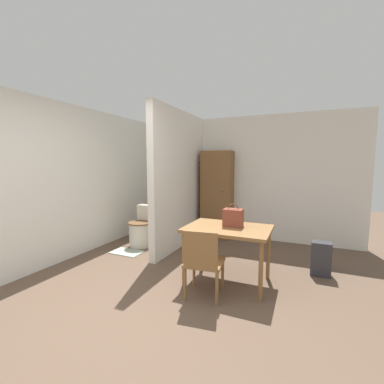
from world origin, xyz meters
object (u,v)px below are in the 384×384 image
Objects in this scene: dining_table at (228,233)px; handbag at (233,218)px; wooden_cabinet at (217,195)px; space_heater at (321,259)px; toilet at (142,229)px; wooden_chair at (203,261)px.

dining_table is 3.54× the size of handbag.
space_heater is at bearing -32.18° from wooden_cabinet.
handbag is at bearing -65.99° from wooden_cabinet.
toilet is 2.19m from handbag.
dining_table is 0.22m from handbag.
wooden_cabinet is at bearing 97.57° from wooden_chair.
wooden_chair is 2.56m from wooden_cabinet.
handbag is at bearing 47.14° from dining_table.
dining_table is 1.41m from space_heater.
wooden_cabinet is (-0.83, 1.87, 0.05)m from handbag.
handbag is (1.97, -0.78, 0.54)m from toilet.
dining_table is at bearing -23.57° from toilet.
wooden_cabinet reaches higher than wooden_chair.
space_heater is (1.08, 0.66, -0.62)m from handbag.
handbag reaches higher than space_heater.
space_heater is at bearing 31.50° from handbag.
wooden_chair is 2.23m from toilet.
wooden_chair is 0.45× the size of wooden_cabinet.
wooden_chair is 1.78m from space_heater.
wooden_chair is at bearing -108.68° from handbag.
handbag is 1.41m from space_heater.
dining_table is at bearing 67.61° from wooden_chair.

